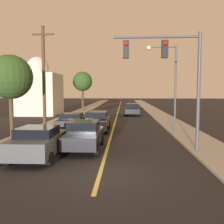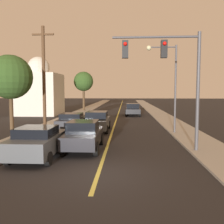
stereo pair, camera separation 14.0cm
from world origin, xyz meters
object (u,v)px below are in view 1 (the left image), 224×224
Objects in this scene: streetlamp_right at (168,76)px; tree_left_far at (83,82)px; car_outer_lane_second at (72,122)px; traffic_signal_mast at (171,67)px; car_near_lane_front at (84,135)px; tree_left_near at (10,77)px; car_near_lane_second at (97,121)px; car_outer_lane_front at (39,142)px; domed_building_left at (38,91)px; car_far_oncoming at (132,109)px; utility_pole_left at (44,78)px.

streetlamp_right reaches higher than tree_left_far.
traffic_signal_mast is (6.50, -6.06, 3.71)m from car_outer_lane_second.
car_near_lane_front reaches higher than car_outer_lane_second.
traffic_signal_mast is 10.11m from tree_left_near.
traffic_signal_mast is (4.57, -6.57, 3.67)m from car_near_lane_second.
car_near_lane_second reaches higher than car_outer_lane_front.
domed_building_left is (-7.50, 14.01, 2.45)m from car_outer_lane_second.
car_far_oncoming is (3.20, 13.16, -0.00)m from car_near_lane_second.
car_far_oncoming is at bearing 63.87° from tree_left_near.
domed_building_left is at bearing 110.71° from utility_pole_left.
tree_left_near is at bearing 127.39° from car_outer_lane_front.
utility_pole_left reaches higher than domed_building_left.
car_near_lane_second is at bearing 90.00° from car_near_lane_front.
car_outer_lane_second is 0.49× the size of domed_building_left.
car_near_lane_front is 5.85m from traffic_signal_mast.
car_near_lane_second is 6.51m from streetlamp_right.
car_outer_lane_second is 0.85× the size of car_far_oncoming.
domed_building_left is (-14.00, 20.07, -1.26)m from traffic_signal_mast.
tree_left_near is (-10.55, -2.98, -0.26)m from streetlamp_right.
car_far_oncoming is 0.58× the size of domed_building_left.
utility_pole_left reaches higher than streetlamp_right.
traffic_signal_mast is at bearing -55.20° from car_near_lane_second.
car_far_oncoming is at bearing 76.47° from car_outer_lane_front.
car_near_lane_front reaches higher than car_far_oncoming.
tree_left_near is at bearing -133.76° from car_outer_lane_second.
domed_building_left is (-14.81, 14.42, -1.14)m from streetlamp_right.
traffic_signal_mast is 0.99× the size of tree_left_far.
car_near_lane_front is 1.08× the size of car_outer_lane_second.
domed_building_left is at bearing 124.90° from traffic_signal_mast.
car_near_lane_front is 6.61m from tree_left_near.
utility_pole_left reaches higher than car_outer_lane_second.
tree_left_near reaches higher than car_near_lane_second.
streetlamp_right is 23.18m from tree_left_far.
streetlamp_right is at bearing -44.23° from domed_building_left.
car_outer_lane_front is 0.90× the size of car_far_oncoming.
streetlamp_right is 1.05× the size of tree_left_far.
car_outer_lane_front is 0.52× the size of domed_building_left.
tree_left_near is (-3.24, -3.39, 3.33)m from car_outer_lane_second.
streetlamp_right is (5.38, -0.93, 3.55)m from car_near_lane_second.
tree_left_near is 0.88× the size of tree_left_far.
car_outer_lane_front is 0.75× the size of tree_left_near.
car_outer_lane_second is (-1.93, 5.89, -0.06)m from car_near_lane_front.
utility_pole_left reaches higher than car_outer_lane_front.
car_outer_lane_second is 0.62× the size of traffic_signal_mast.
streetlamp_right reaches higher than car_far_oncoming.
traffic_signal_mast is 24.51m from domed_building_left.
tree_left_near is (-5.17, 2.50, 3.27)m from car_near_lane_front.
car_far_oncoming is at bearing 80.71° from car_near_lane_front.
traffic_signal_mast reaches higher than car_near_lane_front.
domed_building_left reaches higher than tree_left_near.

